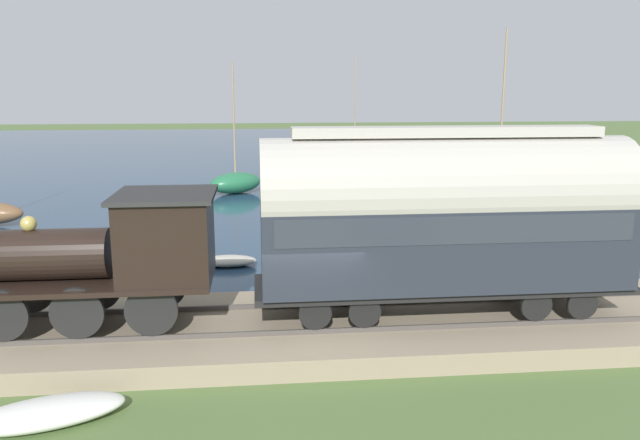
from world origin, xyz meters
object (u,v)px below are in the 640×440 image
steam_locomotive (110,250)px  rowboat_far_out (228,261)px  sailboat_green (236,182)px  rowboat_near_shore (556,246)px  passenger_coach (444,213)px  sailboat_navy (497,206)px  beached_dinghy (46,413)px  sailboat_black (355,150)px

steam_locomotive → rowboat_far_out: bearing=-19.6°
sailboat_green → rowboat_near_shore: 19.43m
passenger_coach → sailboat_navy: bearing=-26.4°
steam_locomotive → rowboat_far_out: 7.44m
sailboat_green → rowboat_near_shore: (-14.93, -12.42, -0.42)m
steam_locomotive → beached_dinghy: (-3.52, 0.51, -2.18)m
passenger_coach → beached_dinghy: size_ratio=3.08×
rowboat_far_out → sailboat_green: bearing=1.8°
sailboat_black → beached_dinghy: (-44.34, 12.72, -0.51)m
rowboat_far_out → beached_dinghy: size_ratio=0.66×
steam_locomotive → sailboat_green: sailboat_green is taller
sailboat_green → rowboat_near_shore: size_ratio=3.19×
sailboat_green → rowboat_far_out: (-15.54, -0.20, -0.47)m
sailboat_black → steam_locomotive: bearing=165.1°
passenger_coach → beached_dinghy: 9.60m
passenger_coach → rowboat_near_shore: (7.30, -6.67, -2.86)m
sailboat_navy → rowboat_near_shore: sailboat_navy is taller
steam_locomotive → passenger_coach: passenger_coach is taller
rowboat_near_shore → rowboat_far_out: bearing=145.2°
rowboat_far_out → beached_dinghy: beached_dinghy is taller
sailboat_black → sailboat_green: (-18.59, 10.02, -0.06)m
passenger_coach → sailboat_black: (40.82, -4.27, -2.38)m
sailboat_green → passenger_coach: bearing=161.4°
passenger_coach → sailboat_navy: (14.06, -6.99, -2.58)m
passenger_coach → rowboat_far_out: (6.69, 5.56, -2.91)m
sailboat_navy → rowboat_far_out: bearing=143.0°
sailboat_navy → steam_locomotive: bearing=155.8°
sailboat_black → rowboat_far_out: bearing=165.7°
sailboat_navy → beached_dinghy: bearing=161.3°
sailboat_green → beached_dinghy: bearing=140.9°
rowboat_far_out → sailboat_black: bearing=-15.0°
sailboat_navy → rowboat_far_out: sailboat_navy is taller
sailboat_navy → beached_dinghy: (-17.57, 15.44, -0.30)m
sailboat_black → rowboat_far_out: 35.52m
sailboat_black → sailboat_navy: sailboat_navy is taller
steam_locomotive → beached_dinghy: steam_locomotive is taller
sailboat_black → beached_dinghy: size_ratio=2.91×
steam_locomotive → beached_dinghy: bearing=171.7°
beached_dinghy → rowboat_far_out: bearing=-15.8°
sailboat_navy → rowboat_far_out: size_ratio=4.42×
rowboat_near_shore → sailboat_green: bearing=92.1°
sailboat_black → sailboat_green: 21.12m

